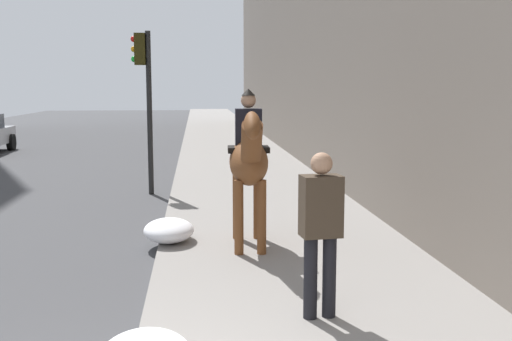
% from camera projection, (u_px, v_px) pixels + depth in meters
% --- Properties ---
extents(mounted_horse_near, '(2.15, 0.62, 2.32)m').
position_uv_depth(mounted_horse_near, '(249.00, 160.00, 8.81)').
color(mounted_horse_near, brown).
rests_on(mounted_horse_near, sidewalk_slab).
extents(pedestrian_greeting, '(0.30, 0.43, 1.70)m').
position_uv_depth(pedestrian_greeting, '(321.00, 224.00, 6.13)').
color(pedestrian_greeting, black).
rests_on(pedestrian_greeting, sidewalk_slab).
extents(traffic_light_near_curb, '(0.20, 0.44, 3.69)m').
position_uv_depth(traffic_light_near_curb, '(145.00, 86.00, 13.71)').
color(traffic_light_near_curb, black).
rests_on(traffic_light_near_curb, ground).
extents(snow_pile_far, '(0.99, 0.76, 0.34)m').
position_uv_depth(snow_pile_far, '(169.00, 230.00, 9.30)').
color(snow_pile_far, white).
rests_on(snow_pile_far, sidewalk_slab).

